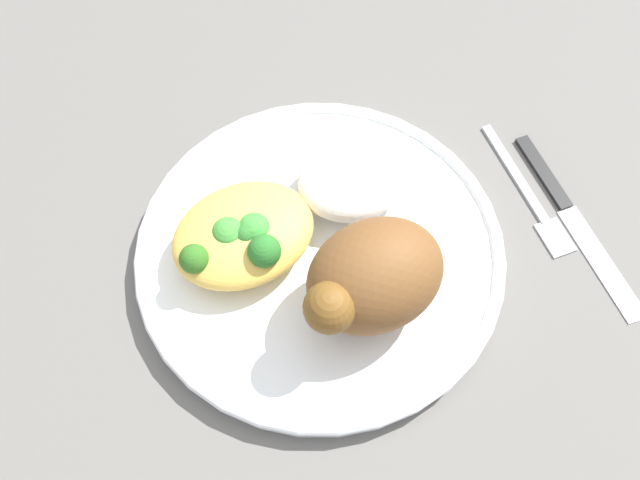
# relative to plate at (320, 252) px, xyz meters

# --- Properties ---
(ground_plane) EXTENTS (2.00, 2.00, 0.00)m
(ground_plane) POSITION_rel_plate_xyz_m (0.00, 0.00, -0.01)
(ground_plane) COLOR #5F5C58
(plate) EXTENTS (0.30, 0.30, 0.02)m
(plate) POSITION_rel_plate_xyz_m (0.00, 0.00, 0.00)
(plate) COLOR white
(plate) RESTS_ON ground_plane
(roasted_chicken) EXTENTS (0.11, 0.08, 0.08)m
(roasted_chicken) POSITION_rel_plate_xyz_m (-0.01, 0.06, 0.05)
(roasted_chicken) COLOR brown
(roasted_chicken) RESTS_ON plate
(rice_pile) EXTENTS (0.09, 0.08, 0.04)m
(rice_pile) POSITION_rel_plate_xyz_m (-0.05, -0.03, 0.03)
(rice_pile) COLOR white
(rice_pile) RESTS_ON plate
(mac_cheese_with_broccoli) EXTENTS (0.11, 0.09, 0.05)m
(mac_cheese_with_broccoli) POSITION_rel_plate_xyz_m (0.05, -0.03, 0.03)
(mac_cheese_with_broccoli) COLOR #E7B94D
(mac_cheese_with_broccoli) RESTS_ON plate
(fork) EXTENTS (0.03, 0.14, 0.01)m
(fork) POSITION_rel_plate_xyz_m (-0.19, 0.03, -0.01)
(fork) COLOR #B2B2B7
(fork) RESTS_ON ground_plane
(knife) EXTENTS (0.04, 0.19, 0.01)m
(knife) POSITION_rel_plate_xyz_m (-0.21, 0.06, -0.01)
(knife) COLOR black
(knife) RESTS_ON ground_plane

